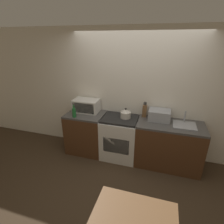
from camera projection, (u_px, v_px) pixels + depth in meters
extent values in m
plane|color=#3D2D1E|center=(122.00, 178.00, 3.20)|extent=(16.00, 16.00, 0.00)
cube|color=silver|center=(135.00, 95.00, 3.57)|extent=(10.00, 0.06, 2.60)
cube|color=#4C2D19|center=(87.00, 133.00, 3.87)|extent=(0.79, 0.62, 0.86)
cube|color=#474442|center=(85.00, 114.00, 3.69)|extent=(0.79, 0.62, 0.04)
cube|color=#4C2D19|center=(168.00, 146.00, 3.41)|extent=(1.22, 0.62, 0.86)
cube|color=#474442|center=(171.00, 125.00, 3.23)|extent=(1.22, 0.62, 0.04)
cube|color=silver|center=(120.00, 138.00, 3.67)|extent=(0.72, 0.62, 0.86)
cube|color=black|center=(120.00, 119.00, 3.49)|extent=(0.69, 0.57, 0.04)
cube|color=black|center=(116.00, 146.00, 3.40)|extent=(0.52, 0.02, 0.32)
cylinder|color=beige|center=(126.00, 115.00, 3.47)|extent=(0.21, 0.21, 0.12)
cone|color=beige|center=(126.00, 111.00, 3.43)|extent=(0.20, 0.20, 0.06)
sphere|color=black|center=(126.00, 109.00, 3.42)|extent=(0.04, 0.04, 0.04)
cube|color=silver|center=(86.00, 106.00, 3.74)|extent=(0.54, 0.34, 0.27)
cube|color=black|center=(83.00, 108.00, 3.60)|extent=(0.47, 0.01, 0.21)
cylinder|color=#1E662D|center=(74.00, 113.00, 3.49)|extent=(0.08, 0.08, 0.18)
cylinder|color=#1E662D|center=(74.00, 107.00, 3.44)|extent=(0.03, 0.03, 0.07)
cube|color=brown|center=(145.00, 111.00, 3.49)|extent=(0.08, 0.08, 0.24)
cylinder|color=black|center=(144.00, 104.00, 3.44)|extent=(0.01, 0.01, 0.07)
cylinder|color=black|center=(145.00, 104.00, 3.43)|extent=(0.01, 0.01, 0.07)
cylinder|color=black|center=(146.00, 104.00, 3.43)|extent=(0.01, 0.01, 0.07)
cube|color=#999BA0|center=(159.00, 115.00, 3.36)|extent=(0.41, 0.32, 0.20)
cube|color=black|center=(159.00, 118.00, 3.23)|extent=(0.36, 0.01, 0.16)
cube|color=#999BA0|center=(184.00, 125.00, 3.16)|extent=(0.41, 0.35, 0.02)
cylinder|color=#999BA0|center=(185.00, 117.00, 3.22)|extent=(0.03, 0.03, 0.22)
cube|color=brown|center=(134.00, 219.00, 1.67)|extent=(0.82, 0.56, 0.04)
cylinder|color=brown|center=(107.00, 216.00, 2.11)|extent=(0.05, 0.05, 0.74)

